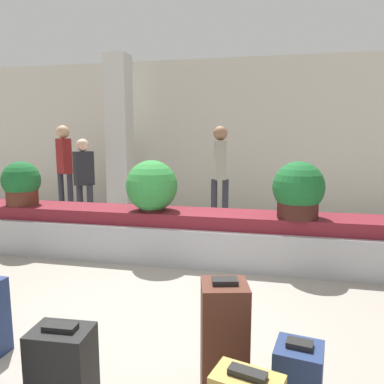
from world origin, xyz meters
name	(u,v)px	position (x,y,z in m)	size (l,w,h in m)	color
ground_plane	(149,323)	(0.00, 0.00, 0.00)	(18.00, 18.00, 0.00)	gray
back_wall	(227,136)	(0.00, 5.15, 1.60)	(18.00, 0.06, 3.20)	beige
carousel	(192,237)	(0.00, 1.73, 0.31)	(8.62, 0.76, 0.65)	#9E9EA3
pillar	(120,136)	(-2.08, 4.30, 1.60)	(0.45, 0.45, 3.20)	silver
suitcase_2	(63,374)	(-0.12, -1.15, 0.28)	(0.35, 0.26, 0.57)	black
suitcase_3	(224,342)	(0.76, -0.79, 0.38)	(0.33, 0.33, 0.78)	#472319
potted_plant_0	(21,184)	(-2.43, 1.65, 0.95)	(0.52, 0.52, 0.61)	#4C2319
potted_plant_1	(152,187)	(-0.51, 1.64, 0.96)	(0.66, 0.66, 0.66)	#381914
potted_plant_2	(298,191)	(1.30, 1.63, 0.97)	(0.61, 0.61, 0.67)	#381914
traveler_0	(64,162)	(-3.03, 3.76, 1.09)	(0.37, 0.33, 1.80)	#282833
traveler_1	(84,175)	(-2.24, 3.08, 0.91)	(0.35, 0.36, 1.55)	#282833
traveler_2	(220,167)	(0.09, 3.59, 1.07)	(0.31, 0.36, 1.77)	#282833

